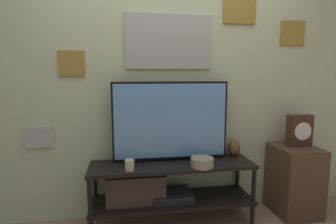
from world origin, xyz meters
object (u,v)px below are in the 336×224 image
(candle_jar, at_px, (130,165))
(mantel_clock, at_px, (299,130))
(television, at_px, (171,121))
(vase_wide_bowl, at_px, (202,162))
(vase_urn_stoneware, at_px, (234,147))

(candle_jar, distance_m, mantel_clock, 1.69)
(television, bearing_deg, vase_wide_bowl, -41.97)
(television, height_order, candle_jar, television)
(vase_urn_stoneware, relative_size, mantel_clock, 0.54)
(vase_wide_bowl, distance_m, candle_jar, 0.63)
(television, bearing_deg, vase_urn_stoneware, 3.73)
(vase_wide_bowl, distance_m, mantel_clock, 1.08)
(vase_wide_bowl, height_order, candle_jar, candle_jar)
(candle_jar, relative_size, mantel_clock, 0.30)
(vase_wide_bowl, xyz_separation_m, mantel_clock, (1.04, 0.16, 0.22))
(vase_urn_stoneware, bearing_deg, mantel_clock, -8.75)
(vase_wide_bowl, bearing_deg, vase_urn_stoneware, 32.38)
(vase_urn_stoneware, bearing_deg, candle_jar, -166.63)
(mantel_clock, bearing_deg, candle_jar, -174.95)
(mantel_clock, bearing_deg, vase_wide_bowl, -171.34)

